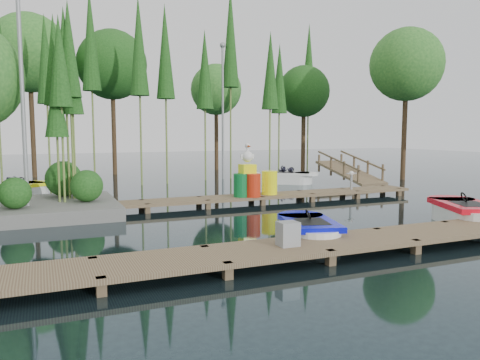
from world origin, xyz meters
name	(u,v)px	position (x,y,z in m)	size (l,w,h in m)	color
ground_plane	(231,219)	(0.00, 0.00, 0.00)	(90.00, 90.00, 0.00)	#1B2C33
near_dock	(313,246)	(0.00, -4.50, 0.23)	(18.00, 1.50, 0.50)	brown
far_dock	(231,199)	(1.00, 2.50, 0.23)	(15.00, 1.20, 0.50)	brown
tree_screen	(106,56)	(-2.04, 10.60, 6.12)	(34.42, 18.53, 10.31)	#422E1C
lamp_island	(21,73)	(-5.50, 2.50, 4.26)	(0.30, 0.30, 7.25)	gray
lamp_rear	(223,100)	(4.00, 11.00, 4.26)	(0.30, 0.30, 7.25)	gray
ramp	(350,172)	(9.00, 6.50, 0.59)	(1.50, 3.94, 1.49)	brown
boat_blue	(309,231)	(0.65, -3.27, 0.24)	(1.72, 2.67, 0.83)	white
boat_red	(465,214)	(5.79, -3.18, 0.28)	(2.32, 3.16, 0.97)	white
boat_yellow_far	(20,191)	(-5.88, 7.45, 0.28)	(2.79, 2.49, 1.30)	white
boat_white_far	(289,178)	(6.22, 7.64, 0.28)	(2.86, 2.48, 1.25)	white
utility_cabinet	(288,234)	(-0.60, -4.50, 0.54)	(0.40, 0.34, 0.49)	gray
yellow_barrel	(269,183)	(2.52, 2.50, 0.73)	(0.57, 0.57, 0.85)	#F8FE0D
drum_cluster	(249,181)	(1.62, 2.35, 0.85)	(1.09, 1.00, 1.87)	#0B682B
seagull_post	(351,177)	(6.13, 2.50, 0.79)	(0.46, 0.25, 0.73)	gray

